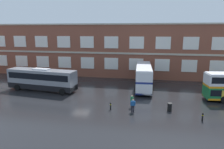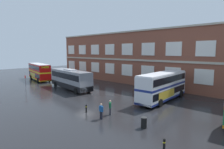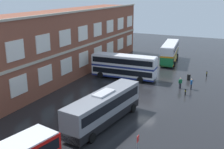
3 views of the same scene
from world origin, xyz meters
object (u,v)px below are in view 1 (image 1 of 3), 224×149
Objects in this scene: safety_bollard_east at (111,106)px; safety_bollard_west at (203,117)px; touring_coach at (42,80)px; second_passenger at (133,105)px; double_decker_middle at (144,76)px; waiting_passenger at (132,101)px; station_litter_bin at (170,107)px.

safety_bollard_west is at bearing -7.90° from safety_bollard_east.
touring_coach reaches higher than safety_bollard_west.
safety_bollard_west is (7.98, -1.22, -0.44)m from second_passenger.
double_decker_middle is 6.54× the size of waiting_passenger.
station_litter_bin reaches higher than safety_bollard_west.
second_passenger is at bearing -80.94° from waiting_passenger.
touring_coach is at bearing 157.01° from second_passenger.
second_passenger is (15.95, -6.77, -0.98)m from touring_coach.
safety_bollard_west is (3.42, -2.46, -0.03)m from station_litter_bin.
safety_bollard_east is (-7.46, -0.95, -0.03)m from station_litter_bin.
double_decker_middle reaches higher than safety_bollard_east.
touring_coach reaches higher than second_passenger.
second_passenger is 1.79× the size of safety_bollard_west.
waiting_passenger is at bearing 26.83° from safety_bollard_east.
waiting_passenger is 4.85m from station_litter_bin.
safety_bollard_west is (7.17, -12.73, -1.66)m from double_decker_middle.
waiting_passenger is at bearing 99.06° from second_passenger.
touring_coach is 25.27m from safety_bollard_west.
double_decker_middle is 11.06m from station_litter_bin.
touring_coach is at bearing -164.21° from double_decker_middle.
double_decker_middle reaches higher than safety_bollard_west.
waiting_passenger is (15.69, -5.15, -0.98)m from touring_coach.
second_passenger reaches higher than station_litter_bin.
station_litter_bin is (20.51, -5.54, -1.39)m from touring_coach.
double_decker_middle is 17.42m from touring_coach.
touring_coach is 14.64m from safety_bollard_east.
double_decker_middle is 6.54× the size of second_passenger.
double_decker_middle is at bearing 71.72° from safety_bollard_east.
waiting_passenger is 2.99m from safety_bollard_east.
second_passenger is 4.74m from station_litter_bin.
safety_bollard_west is at bearing -19.06° from waiting_passenger.
second_passenger reaches higher than safety_bollard_east.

